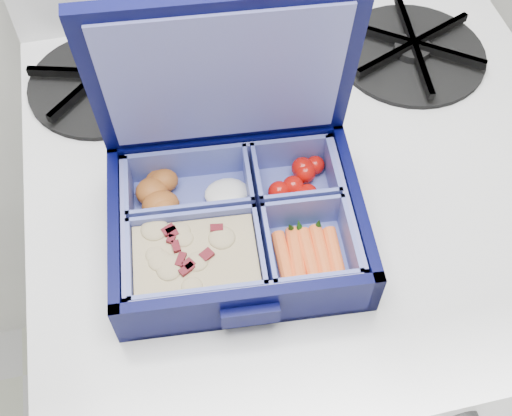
{
  "coord_description": "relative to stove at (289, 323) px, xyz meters",
  "views": [
    {
      "loc": [
        -0.11,
        1.31,
        1.32
      ],
      "look_at": [
        -0.04,
        1.62,
        0.86
      ],
      "focal_mm": 45.0,
      "sensor_mm": 36.0,
      "label": 1
    }
  ],
  "objects": [
    {
      "name": "bento_box",
      "position": [
        -0.09,
        -0.09,
        0.44
      ],
      "size": [
        0.23,
        0.19,
        0.05
      ],
      "primitive_type": null,
      "rotation": [
        0.0,
        0.0,
        -0.09
      ],
      "color": "#020433",
      "rests_on": "stove"
    },
    {
      "name": "burner_grate",
      "position": [
        0.15,
        0.11,
        0.43
      ],
      "size": [
        0.22,
        0.22,
        0.02
      ],
      "primitive_type": "cylinder",
      "rotation": [
        0.0,
        0.0,
        0.4
      ],
      "color": "black",
      "rests_on": "stove"
    },
    {
      "name": "burner_grate_rear",
      "position": [
        -0.19,
        0.13,
        0.42
      ],
      "size": [
        0.2,
        0.2,
        0.02
      ],
      "primitive_type": "cylinder",
      "rotation": [
        0.0,
        0.0,
        -0.27
      ],
      "color": "black",
      "rests_on": "stove"
    },
    {
      "name": "fork",
      "position": [
        -0.0,
        0.05,
        0.42
      ],
      "size": [
        0.06,
        0.19,
        0.01
      ],
      "primitive_type": null,
      "rotation": [
        0.0,
        0.0,
        -0.2
      ],
      "color": "silver",
      "rests_on": "stove"
    },
    {
      "name": "stove",
      "position": [
        0.0,
        0.0,
        0.0
      ],
      "size": [
        0.55,
        0.55,
        0.83
      ],
      "primitive_type": null,
      "color": "white",
      "rests_on": "floor"
    }
  ]
}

